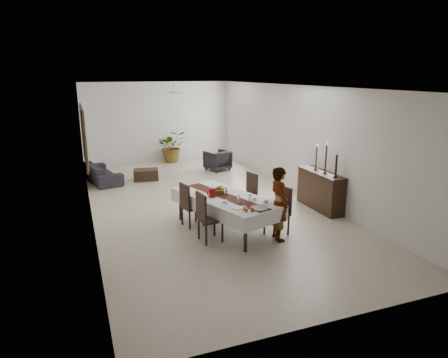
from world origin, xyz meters
TOP-DOWN VIEW (x-y plane):
  - floor at (0.00, 0.00)m, footprint 6.00×12.00m
  - ceiling at (0.00, 0.00)m, footprint 6.00×12.00m
  - wall_back at (0.00, 6.00)m, footprint 6.00×0.02m
  - wall_front at (0.00, -6.00)m, footprint 6.00×0.02m
  - wall_left at (-3.00, 0.00)m, footprint 0.02×12.00m
  - wall_right at (3.00, 0.00)m, footprint 0.02×12.00m
  - dining_table_top at (-0.11, -2.09)m, footprint 1.80×2.73m
  - table_leg_fl at (-0.17, -3.38)m, footprint 0.09×0.09m
  - table_leg_fr at (0.71, -3.08)m, footprint 0.09×0.09m
  - table_leg_bl at (-0.94, -1.10)m, footprint 0.09×0.09m
  - table_leg_br at (-0.06, -0.80)m, footprint 0.09×0.09m
  - tablecloth_top at (-0.11, -2.09)m, footprint 2.04×2.97m
  - tablecloth_drape_left at (-0.70, -2.29)m, footprint 0.87×2.58m
  - tablecloth_drape_right at (0.47, -1.90)m, footprint 0.87×2.58m
  - tablecloth_drape_near at (0.31, -3.38)m, footprint 1.18×0.40m
  - tablecloth_drape_far at (-0.54, -0.81)m, footprint 1.18×0.40m
  - table_runner at (-0.11, -2.09)m, footprint 1.18×2.62m
  - red_pitcher at (-0.41, -2.02)m, footprint 0.20×0.20m
  - pitcher_handle at (-0.50, -2.05)m, footprint 0.13×0.06m
  - wine_glass_near at (0.22, -2.70)m, footprint 0.07×0.07m
  - wine_glass_mid at (-0.03, -2.67)m, footprint 0.07×0.07m
  - wine_glass_far at (-0.08, -2.02)m, footprint 0.07×0.07m
  - teacup_right at (0.39, -2.59)m, footprint 0.09×0.09m
  - saucer_right at (0.39, -2.59)m, footprint 0.16×0.16m
  - teacup_left at (-0.30, -2.54)m, footprint 0.09×0.09m
  - saucer_left at (-0.30, -2.54)m, footprint 0.16×0.16m
  - plate_near_right at (0.52, -2.88)m, footprint 0.25×0.25m
  - bread_near_right at (0.52, -2.88)m, footprint 0.09×0.09m
  - plate_near_left at (-0.16, -2.94)m, footprint 0.25×0.25m
  - plate_far_left at (-0.62, -1.65)m, footprint 0.25×0.25m
  - serving_tray at (0.24, -3.14)m, footprint 0.38×0.38m
  - jam_jar_a at (0.03, -3.24)m, footprint 0.07×0.07m
  - jam_jar_b at (-0.09, -3.22)m, footprint 0.07×0.07m
  - jam_jar_c at (-0.08, -3.10)m, footprint 0.07×0.07m
  - fruit_basket at (-0.15, -1.82)m, footprint 0.32×0.32m
  - fruit_red at (-0.12, -1.79)m, footprint 0.09×0.09m
  - fruit_green at (-0.20, -1.81)m, footprint 0.08×0.08m
  - fruit_yellow at (-0.13, -1.87)m, footprint 0.09×0.09m
  - chair_right_near_seat at (0.84, -2.80)m, footprint 0.58×0.58m
  - chair_right_near_leg_fl at (1.08, -2.92)m, footprint 0.06×0.06m
  - chair_right_near_leg_fr at (0.96, -2.56)m, footprint 0.06×0.06m
  - chair_right_near_leg_bl at (0.72, -3.04)m, footprint 0.06×0.06m
  - chair_right_near_leg_br at (0.60, -2.67)m, footprint 0.06×0.06m
  - chair_right_near_back at (1.04, -2.73)m, footprint 0.18×0.45m
  - chair_right_far_seat at (0.69, -1.36)m, footprint 0.54×0.54m
  - chair_right_far_leg_fl at (0.92, -1.51)m, footprint 0.05×0.05m
  - chair_right_far_leg_fr at (0.84, -1.14)m, footprint 0.05×0.05m
  - chair_right_far_leg_bl at (0.55, -1.58)m, footprint 0.05×0.05m
  - chair_right_far_leg_br at (0.47, -1.21)m, footprint 0.05×0.05m
  - chair_right_far_back at (0.90, -1.32)m, footprint 0.13×0.46m
  - chair_left_near_seat at (-0.66, -2.59)m, footprint 0.52×0.52m
  - chair_left_near_leg_fl at (-0.87, -2.43)m, footprint 0.05×0.05m
  - chair_left_near_leg_fr at (-0.82, -2.81)m, footprint 0.05×0.05m
  - chair_left_near_leg_bl at (-0.49, -2.38)m, footprint 0.05×0.05m
  - chair_left_near_leg_br at (-0.44, -2.76)m, footprint 0.05×0.05m
  - chair_left_near_back at (-0.87, -2.62)m, footprint 0.10×0.47m
  - chair_left_far_seat at (-0.77, -1.60)m, footprint 0.54×0.54m
  - chair_left_far_leg_fl at (-0.99, -1.46)m, footprint 0.05×0.05m
  - chair_left_far_leg_fr at (-0.90, -1.82)m, footprint 0.05×0.05m
  - chair_left_far_leg_bl at (-0.63, -1.38)m, footprint 0.05×0.05m
  - chair_left_far_leg_br at (-0.55, -1.74)m, footprint 0.05×0.05m
  - chair_left_far_back at (-0.97, -1.65)m, footprint 0.14×0.45m
  - woman at (0.76, -3.03)m, footprint 0.41×0.60m
  - sideboard_body at (2.78, -1.60)m, footprint 0.43×1.63m
  - sideboard_top at (2.78, -1.60)m, footprint 0.48×1.70m
  - candlestick_near_base at (2.78, -2.20)m, footprint 0.11×0.11m
  - candlestick_near_shaft at (2.78, -2.20)m, footprint 0.05×0.05m
  - candlestick_near_candle at (2.78, -2.20)m, footprint 0.04×0.04m
  - candlestick_mid_base at (2.78, -1.77)m, footprint 0.11×0.11m
  - candlestick_mid_shaft at (2.78, -1.77)m, footprint 0.05×0.05m
  - candlestick_mid_candle at (2.78, -1.77)m, footprint 0.04×0.04m
  - candlestick_far_base at (2.78, -1.33)m, footprint 0.11×0.11m
  - candlestick_far_shaft at (2.78, -1.33)m, footprint 0.05×0.05m
  - candlestick_far_candle at (2.78, -1.33)m, footprint 0.04×0.04m
  - sofa at (-2.49, 3.35)m, footprint 1.26×2.20m
  - armchair at (1.69, 3.51)m, footprint 1.02×1.04m
  - coffee_table at (-1.08, 3.01)m, footprint 0.89×0.66m
  - potted_plant at (0.45, 5.53)m, footprint 1.21×1.06m
  - mirror_frame_near at (-2.96, 2.20)m, footprint 0.06×1.05m
  - mirror_glass_near at (-2.92, 2.20)m, footprint 0.01×0.90m
  - mirror_frame_far at (-2.96, 4.30)m, footprint 0.06×1.05m
  - mirror_glass_far at (-2.92, 4.30)m, footprint 0.01×0.90m
  - fan_rod at (0.00, 3.00)m, footprint 0.04×0.04m
  - fan_hub at (0.00, 3.00)m, footprint 0.16×0.16m
  - fan_blade_n at (0.00, 3.35)m, footprint 0.10×0.55m
  - fan_blade_s at (0.00, 2.65)m, footprint 0.10×0.55m
  - fan_blade_e at (0.35, 3.00)m, footprint 0.55×0.10m
  - fan_blade_w at (-0.35, 3.00)m, footprint 0.55×0.10m

SIDE VIEW (x-z plane):
  - floor at x=0.00m, z-range 0.00..0.00m
  - coffee_table at x=-1.08m, z-range 0.00..0.36m
  - chair_left_far_leg_fl at x=-0.99m, z-range 0.00..0.44m
  - chair_left_far_leg_fr at x=-0.90m, z-range 0.00..0.44m
  - chair_left_far_leg_bl at x=-0.63m, z-range 0.00..0.44m
  - chair_left_far_leg_br at x=-0.55m, z-range 0.00..0.44m
  - chair_right_far_leg_fl at x=0.92m, z-range 0.00..0.46m
  - chair_right_far_leg_fr at x=0.84m, z-range 0.00..0.46m
  - chair_right_far_leg_bl at x=0.55m, z-range 0.00..0.46m
  - chair_right_far_leg_br at x=0.47m, z-range 0.00..0.46m
  - chair_right_near_leg_fl at x=1.08m, z-range 0.00..0.46m
  - chair_right_near_leg_fr at x=0.96m, z-range 0.00..0.46m
  - chair_right_near_leg_bl at x=0.72m, z-range 0.00..0.46m
  - chair_right_near_leg_br at x=0.60m, z-range 0.00..0.46m
  - chair_left_near_leg_fl at x=-0.87m, z-range 0.00..0.46m
  - chair_left_near_leg_fr at x=-0.82m, z-range 0.00..0.46m
  - chair_left_near_leg_bl at x=-0.49m, z-range 0.00..0.46m
  - chair_left_near_leg_br at x=-0.44m, z-range 0.00..0.46m
  - sofa at x=-2.49m, z-range 0.00..0.60m
  - table_leg_fl at x=-0.17m, z-range 0.00..0.74m
  - table_leg_fr at x=0.71m, z-range 0.00..0.74m
  - table_leg_bl at x=-0.94m, z-range 0.00..0.74m
  - table_leg_br at x=-0.06m, z-range 0.00..0.74m
  - armchair at x=1.69m, z-range 0.00..0.74m
  - chair_left_far_seat at x=-0.77m, z-range 0.44..0.49m
  - chair_right_far_seat at x=0.69m, z-range 0.46..0.51m
  - chair_right_near_seat at x=0.84m, z-range 0.46..0.51m
  - sideboard_body at x=2.78m, z-range 0.00..0.98m
  - chair_left_near_seat at x=-0.66m, z-range 0.46..0.52m
  - potted_plant at x=0.45m, z-range 0.00..1.29m
  - tablecloth_drape_left at x=-0.70m, z-range 0.49..0.80m
  - tablecloth_drape_right at x=0.47m, z-range 0.49..0.80m
  - tablecloth_drape_near at x=0.31m, z-range 0.49..0.80m
  - tablecloth_drape_far at x=-0.54m, z-range 0.49..0.80m
  - dining_table_top at x=-0.11m, z-range 0.74..0.79m
  - chair_left_far_back at x=-0.97m, z-range 0.49..1.06m
  - chair_right_far_back at x=0.90m, z-range 0.50..1.09m
  - tablecloth_top at x=-0.11m, z-range 0.79..0.80m
  - chair_right_near_back at x=1.04m, z-range 0.51..1.10m
  - table_runner at x=-0.11m, z-range 0.80..0.81m
  - saucer_right at x=0.39m, z-range 0.80..0.82m
  - saucer_left at x=-0.30m, z-range 0.80..0.82m
  - chair_left_near_back at x=-0.87m, z-range 0.51..1.11m
  - plate_near_right at x=0.52m, z-range 0.80..0.82m
  - plate_near_left at x=-0.16m, z-range 0.80..0.82m
  - plate_far_left at x=-0.62m, z-range 0.80..0.82m
  - serving_tray at x=0.24m, z-range 0.80..0.82m
  - woman at x=0.76m, z-range 0.00..1.63m
  - teacup_right at x=0.39m, z-range 0.80..0.87m
  - teacup_left at x=-0.30m, z-range 0.80..0.87m
  - bread_near_right at x=0.52m, z-range 0.79..0.89m
  - jam_jar_a at x=0.03m, z-range 0.80..0.88m
  - jam_jar_b at x=-0.09m, z-range 0.80..0.88m
  - jam_jar_c at x=-0.08m, z-range 0.80..0.88m
  - fruit_basket at x=-0.15m, z-range 0.80..0.91m
  - wine_glass_near at x=0.22m, z-range 0.80..0.98m
  - wine_glass_mid at x=-0.03m, z-range 0.80..0.98m
  - wine_glass_far at x=-0.08m, z-range 0.80..0.98m
  - red_pitcher at x=-0.41m, z-range 0.80..1.01m
  - pitcher_handle at x=-0.50m, z-range 0.84..0.97m
  - fruit_red at x=-0.12m, z-range 0.89..0.98m
  - fruit_green at x=-0.20m, z-range 0.89..0.98m
  - fruit_yellow at x=-0.13m, z-range 0.89..0.98m
  - sideboard_top at x=2.78m, z-range 0.98..1.01m
  - candlestick_near_base at x=2.78m, z-range 1.01..1.04m
  - candlestick_mid_base at x=2.78m, z-range 1.01..1.04m
  - candlestick_far_base at x=2.78m, z-range 1.01..1.04m
  - candlestick_near_shaft at x=2.78m, z-range 1.04..1.59m
  - candlestick_far_shaft at x=2.78m, z-range 1.04..1.64m
  - candlestick_mid_shaft at x=2.78m, z-range 1.04..1.75m
  - wall_back at x=0.00m, z-range 0.00..3.20m
  - wall_front at x=0.00m, z-range 0.00..3.20m
  - wall_left at x=-3.00m, z-range 0.00..3.20m
  - wall_right at x=3.00m, z-range 0.00..3.20m
  - mirror_frame_near at x=-2.96m, z-range 0.67..2.53m
  - mirror_glass_near at x=-2.92m, z-range 0.75..2.45m
  - mirror_frame_far at x=-2.96m, z-range 0.67..2.53m
  - mirror_glass_far at x=-2.92m, z-range 0.75..2.45m
  - candlestick_near_candle at x=2.78m, z-range 1.59..1.67m
  - candlestick_far_candle at x=2.78m, z-range 1.64..1.73m
  - candlestick_mid_candle at x=2.78m, z-range 1.75..1.84m
  - fan_hub at x=0.00m, z-range 2.86..2.94m
  - fan_blade_n at x=0.00m, z-range 2.89..2.91m
  - fan_blade_s at x=0.00m, z-range 2.89..2.91m
  - fan_blade_e at x=0.35m, z-range 2.89..2.91m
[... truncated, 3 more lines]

